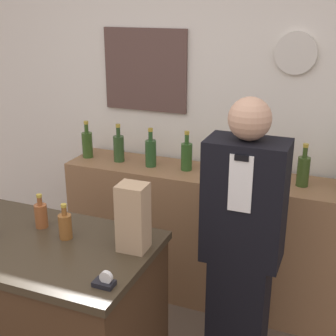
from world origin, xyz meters
name	(u,v)px	position (x,y,z in m)	size (l,w,h in m)	color
back_wall	(206,109)	(0.00, 2.00, 1.35)	(5.20, 0.09, 2.70)	silver
back_shelf	(221,239)	(0.22, 1.73, 0.49)	(2.26, 0.42, 0.98)	#8E6642
display_counter	(46,322)	(-0.40, 0.53, 0.48)	(1.15, 0.71, 0.96)	#422B19
shopkeeper	(242,249)	(0.51, 1.07, 0.82)	(0.42, 0.26, 1.65)	black
paper_bag	(133,217)	(0.07, 0.65, 1.12)	(0.14, 0.13, 0.33)	tan
tape_dispenser	(105,281)	(0.10, 0.32, 0.98)	(0.09, 0.06, 0.07)	black
counter_bottle_2	(41,215)	(-0.48, 0.67, 1.03)	(0.07, 0.07, 0.19)	brown
counter_bottle_3	(65,225)	(-0.29, 0.62, 1.03)	(0.07, 0.07, 0.19)	brown
shelf_bottle_0	(87,144)	(-0.83, 1.72, 1.08)	(0.08, 0.08, 0.28)	#314F1E
shelf_bottle_1	(119,147)	(-0.57, 1.73, 1.08)	(0.08, 0.08, 0.28)	#2C4A23
shelf_bottle_2	(151,152)	(-0.31, 1.72, 1.08)	(0.08, 0.08, 0.28)	#284F24
shelf_bottle_3	(187,156)	(-0.05, 1.74, 1.08)	(0.08, 0.08, 0.28)	#2C5220
shelf_bottle_4	(224,160)	(0.21, 1.75, 1.08)	(0.08, 0.08, 0.28)	#33551D
shelf_bottle_5	(262,165)	(0.47, 1.74, 1.08)	(0.08, 0.08, 0.28)	#324C29
shelf_bottle_6	(303,170)	(0.73, 1.74, 1.08)	(0.08, 0.08, 0.28)	#334A1C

